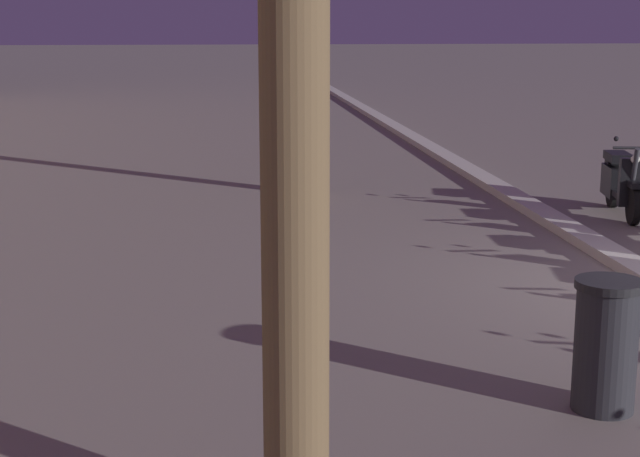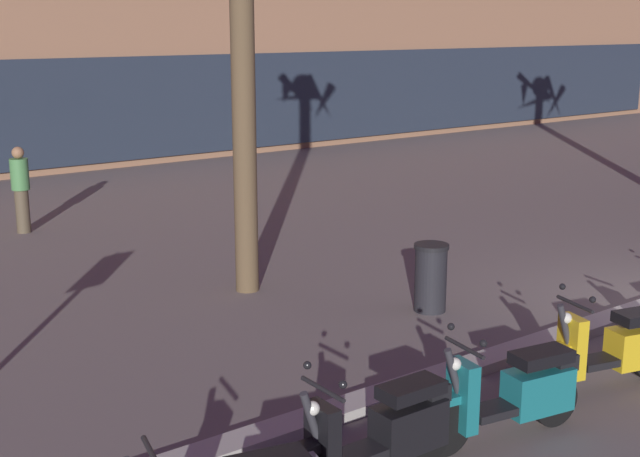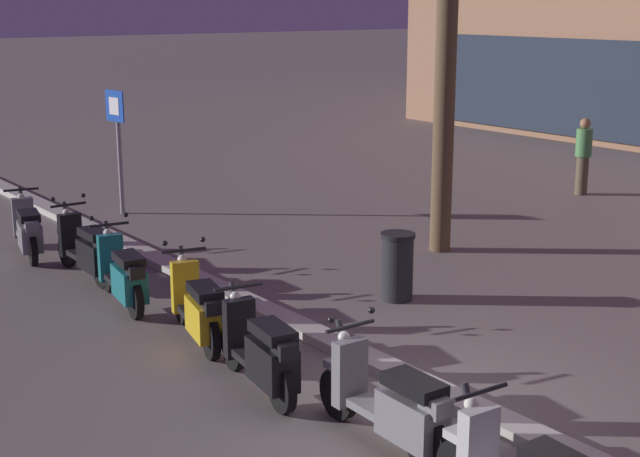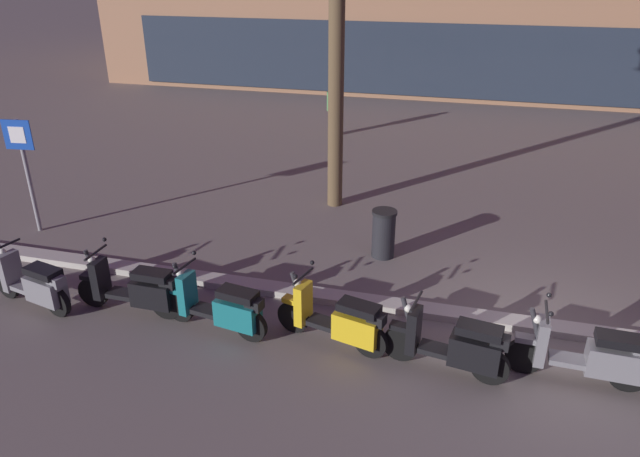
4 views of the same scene
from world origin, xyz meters
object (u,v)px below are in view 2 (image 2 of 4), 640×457
scooter_teal_tail_end (515,393)px  pedestrian_by_palm_tree (21,188)px  scooter_black_last_in_row (383,432)px  scooter_yellow_gap_after_mid (617,347)px  litter_bin (431,277)px

scooter_teal_tail_end → pedestrian_by_palm_tree: pedestrian_by_palm_tree is taller
scooter_black_last_in_row → scooter_yellow_gap_after_mid: same height
scooter_teal_tail_end → pedestrian_by_palm_tree: (-1.03, 11.11, 0.42)m
scooter_yellow_gap_after_mid → pedestrian_by_palm_tree: pedestrian_by_palm_tree is taller
scooter_black_last_in_row → pedestrian_by_palm_tree: size_ratio=1.14×
scooter_black_last_in_row → litter_bin: (3.50, 3.03, 0.04)m
pedestrian_by_palm_tree → scooter_teal_tail_end: bearing=-84.7°
scooter_teal_tail_end → litter_bin: bearing=58.3°
scooter_teal_tail_end → pedestrian_by_palm_tree: size_ratio=1.11×
scooter_yellow_gap_after_mid → litter_bin: scooter_yellow_gap_after_mid is taller
scooter_yellow_gap_after_mid → scooter_teal_tail_end: bearing=-176.1°
scooter_black_last_in_row → scooter_yellow_gap_after_mid: 3.35m
scooter_black_last_in_row → pedestrian_by_palm_tree: (0.51, 10.97, 0.41)m
scooter_teal_tail_end → litter_bin: scooter_teal_tail_end is taller
scooter_teal_tail_end → scooter_yellow_gap_after_mid: bearing=3.9°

